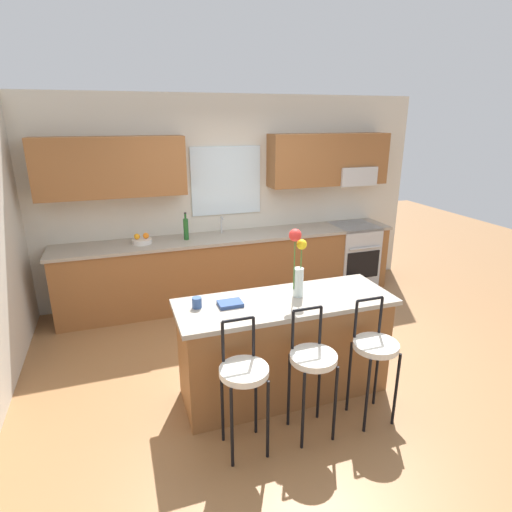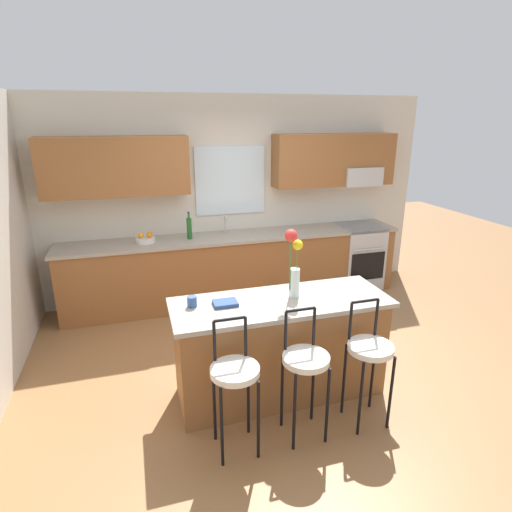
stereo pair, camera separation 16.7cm
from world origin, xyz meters
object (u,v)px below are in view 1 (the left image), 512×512
at_px(oven_range, 352,255).
at_px(bar_stool_near, 244,377).
at_px(bar_stool_far, 375,350).
at_px(mug_ceramic, 197,303).
at_px(bottle_olive_oil, 186,229).
at_px(cookbook, 230,304).
at_px(flower_vase, 298,262).
at_px(kitchen_island, 284,347).
at_px(bar_stool_middle, 313,363).
at_px(fruit_bowl_oranges, 142,240).

relative_size(oven_range, bar_stool_near, 0.88).
xyz_separation_m(bar_stool_near, bar_stool_far, (1.10, 0.00, 0.00)).
bearing_deg(mug_ceramic, bottle_olive_oil, 82.59).
bearing_deg(mug_ceramic, cookbook, -10.16).
bearing_deg(flower_vase, kitchen_island, -162.07).
distance_m(oven_range, bar_stool_near, 3.67).
bearing_deg(bar_stool_middle, bottle_olive_oil, 100.21).
height_order(kitchen_island, bottle_olive_oil, bottle_olive_oil).
height_order(cookbook, bottle_olive_oil, bottle_olive_oil).
bearing_deg(bar_stool_near, bar_stool_middle, 0.00).
height_order(oven_range, bar_stool_near, bar_stool_near).
bearing_deg(fruit_bowl_oranges, flower_vase, -61.11).
height_order(bar_stool_near, cookbook, bar_stool_near).
distance_m(bar_stool_middle, bottle_olive_oil, 2.77).
bearing_deg(bottle_olive_oil, bar_stool_middle, -79.79).
distance_m(bar_stool_middle, bar_stool_far, 0.55).
bearing_deg(mug_ceramic, oven_range, 36.58).
relative_size(bar_stool_middle, bar_stool_far, 1.00).
bearing_deg(bottle_olive_oil, oven_range, -0.58).
bearing_deg(bar_stool_far, oven_range, 62.01).
relative_size(bar_stool_near, bar_stool_middle, 1.00).
bearing_deg(bar_stool_middle, cookbook, 128.60).
distance_m(oven_range, fruit_bowl_oranges, 3.05).
xyz_separation_m(oven_range, cookbook, (-2.45, -2.06, 0.48)).
bearing_deg(cookbook, kitchen_island, -5.71).
distance_m(flower_vase, cookbook, 0.67).
bearing_deg(bar_stool_near, bar_stool_far, 0.00).
relative_size(mug_ceramic, bottle_olive_oil, 0.26).
xyz_separation_m(cookbook, bottle_olive_oil, (-0.00, 2.09, 0.13)).
bearing_deg(cookbook, bar_stool_middle, -51.40).
xyz_separation_m(mug_ceramic, fruit_bowl_oranges, (-0.29, 2.04, -0.00)).
bearing_deg(fruit_bowl_oranges, kitchen_island, -64.09).
distance_m(kitchen_island, mug_ceramic, 0.91).
relative_size(bar_stool_near, fruit_bowl_oranges, 4.34).
bearing_deg(cookbook, oven_range, 40.16).
distance_m(mug_ceramic, bottle_olive_oil, 2.06).
height_order(kitchen_island, bar_stool_far, bar_stool_far).
relative_size(bar_stool_near, bar_stool_far, 1.00).
relative_size(bar_stool_far, mug_ceramic, 11.58).
bearing_deg(mug_ceramic, kitchen_island, -7.32).
bearing_deg(bottle_olive_oil, mug_ceramic, -97.41).
bearing_deg(bar_stool_near, oven_range, 46.64).
bearing_deg(bottle_olive_oil, flower_vase, -73.94).
height_order(mug_ceramic, bottle_olive_oil, bottle_olive_oil).
bearing_deg(flower_vase, bottle_olive_oil, 106.06).
distance_m(oven_range, bottle_olive_oil, 2.52).
xyz_separation_m(bar_stool_far, flower_vase, (-0.43, 0.59, 0.60)).
relative_size(cookbook, bottle_olive_oil, 0.57).
bearing_deg(bar_stool_far, mug_ceramic, 153.47).
xyz_separation_m(bar_stool_near, bar_stool_middle, (0.55, 0.00, 0.00)).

